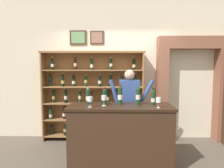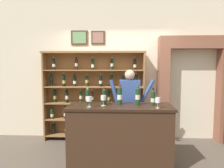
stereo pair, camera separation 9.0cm
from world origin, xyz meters
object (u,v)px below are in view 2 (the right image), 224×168
tasting_bottle_riserva (120,95)px  wine_glass_right (103,98)px  wine_glass_center (89,99)px  tasting_bottle_super_tuscan (138,96)px  tasting_bottle_vin_santo (88,96)px  tasting_bottle_rosso (104,96)px  tasting_counter (120,136)px  tasting_bottle_chianti (153,97)px  wine_glass_spare (158,101)px  shopkeeper (130,102)px  wine_shelf (94,94)px

tasting_bottle_riserva → wine_glass_right: 0.30m
wine_glass_center → tasting_bottle_super_tuscan: bearing=15.7°
tasting_bottle_vin_santo → tasting_bottle_rosso: bearing=-4.4°
tasting_bottle_rosso → tasting_bottle_vin_santo: bearing=175.6°
tasting_counter → tasting_bottle_rosso: tasting_bottle_rosso is taller
tasting_counter → wine_glass_right: (-0.26, -0.03, 0.63)m
tasting_bottle_vin_santo → tasting_bottle_super_tuscan: (0.83, -0.03, 0.02)m
tasting_bottle_rosso → tasting_bottle_riserva: bearing=5.2°
wine_glass_center → wine_glass_right: bearing=29.1°
tasting_bottle_rosso → wine_glass_center: size_ratio=1.69×
tasting_bottle_chianti → wine_glass_spare: 0.25m
wine_glass_right → wine_glass_spare: wine_glass_right is taller
tasting_counter → wine_glass_right: 0.69m
tasting_bottle_vin_santo → tasting_bottle_chianti: bearing=-1.8°
tasting_bottle_super_tuscan → tasting_bottle_rosso: bearing=178.6°
tasting_bottle_rosso → wine_glass_spare: (0.84, -0.26, -0.02)m
tasting_bottle_super_tuscan → tasting_bottle_chianti: bearing=0.1°
shopkeeper → tasting_bottle_chianti: 0.67m
tasting_bottle_chianti → wine_glass_right: bearing=-173.0°
wine_glass_center → wine_glass_right: wine_glass_right is taller
tasting_bottle_vin_santo → tasting_bottle_chianti: 1.08m
tasting_counter → wine_glass_center: size_ratio=10.14×
tasting_bottle_chianti → tasting_bottle_rosso: bearing=179.1°
wine_glass_center → wine_shelf: bearing=94.7°
tasting_bottle_riserva → wine_glass_right: size_ratio=1.96×
tasting_bottle_riserva → wine_shelf: bearing=117.8°
tasting_bottle_super_tuscan → wine_glass_spare: size_ratio=1.99×
tasting_bottle_rosso → tasting_bottle_chianti: tasting_bottle_chianti is taller
tasting_bottle_super_tuscan → shopkeeper: bearing=101.5°
tasting_bottle_super_tuscan → wine_glass_right: (-0.56, -0.10, -0.03)m
tasting_counter → tasting_bottle_riserva: tasting_bottle_riserva is taller
tasting_bottle_vin_santo → tasting_bottle_super_tuscan: 0.84m
wine_shelf → tasting_counter: size_ratio=1.34×
tasting_counter → tasting_bottle_rosso: bearing=163.2°
wine_shelf → tasting_bottle_vin_santo: 1.12m
shopkeeper → tasting_bottle_super_tuscan: shopkeeper is taller
tasting_bottle_super_tuscan → tasting_bottle_chianti: 0.25m
wine_glass_center → tasting_bottle_chianti: bearing=12.0°
tasting_counter → wine_glass_right: bearing=-172.7°
shopkeeper → tasting_bottle_super_tuscan: 0.58m
tasting_bottle_vin_santo → wine_glass_right: bearing=-25.8°
shopkeeper → tasting_bottle_rosso: 0.71m
tasting_bottle_riserva → tasting_bottle_rosso: bearing=-174.8°
tasting_counter → tasting_bottle_super_tuscan: size_ratio=5.19×
shopkeeper → wine_glass_spare: 0.89m
tasting_bottle_chianti → wine_shelf: bearing=134.6°
tasting_counter → wine_shelf: bearing=115.9°
wine_shelf → tasting_bottle_riserva: 1.26m
tasting_counter → tasting_bottle_vin_santo: bearing=169.5°
tasting_bottle_riserva → wine_glass_spare: 0.65m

